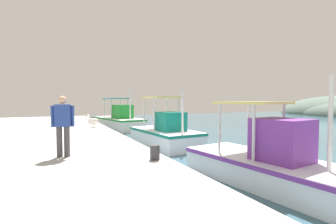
{
  "coord_description": "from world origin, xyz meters",
  "views": [
    {
      "loc": [
        9.53,
        -2.93,
        2.42
      ],
      "look_at": [
        -2.2,
        2.49,
        1.82
      ],
      "focal_mm": 26.32,
      "sensor_mm": 36.0,
      "label": 1
    }
  ],
  "objects_px": {
    "fishing_boat_third": "(265,162)",
    "pelican": "(93,121)",
    "fishing_boat_nearest": "(119,121)",
    "mooring_bollard_second": "(155,152)",
    "fisherman_standing": "(63,123)",
    "mooring_bollard_nearest": "(93,120)",
    "fishing_boat_second": "(165,134)"
  },
  "relations": [
    {
      "from": "fishing_boat_third",
      "to": "pelican",
      "type": "bearing_deg",
      "value": -161.23
    },
    {
      "from": "fishing_boat_nearest",
      "to": "mooring_bollard_second",
      "type": "height_order",
      "value": "fishing_boat_nearest"
    },
    {
      "from": "fisherman_standing",
      "to": "mooring_bollard_second",
      "type": "distance_m",
      "value": 2.79
    },
    {
      "from": "fisherman_standing",
      "to": "fishing_boat_third",
      "type": "bearing_deg",
      "value": 65.92
    },
    {
      "from": "pelican",
      "to": "mooring_bollard_nearest",
      "type": "relative_size",
      "value": 2.2
    },
    {
      "from": "fishing_boat_nearest",
      "to": "mooring_bollard_second",
      "type": "relative_size",
      "value": 15.28
    },
    {
      "from": "fishing_boat_nearest",
      "to": "pelican",
      "type": "bearing_deg",
      "value": -29.11
    },
    {
      "from": "fishing_boat_third",
      "to": "mooring_bollard_nearest",
      "type": "distance_m",
      "value": 13.46
    },
    {
      "from": "fishing_boat_third",
      "to": "pelican",
      "type": "xyz_separation_m",
      "value": [
        -10.14,
        -3.45,
        0.56
      ]
    },
    {
      "from": "fishing_boat_second",
      "to": "fisherman_standing",
      "type": "xyz_separation_m",
      "value": [
        4.24,
        -5.14,
        1.12
      ]
    },
    {
      "from": "fishing_boat_third",
      "to": "mooring_bollard_second",
      "type": "relative_size",
      "value": 12.58
    },
    {
      "from": "fishing_boat_second",
      "to": "fishing_boat_third",
      "type": "height_order",
      "value": "fishing_boat_third"
    },
    {
      "from": "fishing_boat_third",
      "to": "mooring_bollard_second",
      "type": "distance_m",
      "value": 3.25
    },
    {
      "from": "fishing_boat_nearest",
      "to": "fishing_boat_third",
      "type": "xyz_separation_m",
      "value": [
        15.18,
        0.64,
        -0.08
      ]
    },
    {
      "from": "fishing_boat_nearest",
      "to": "fishing_boat_third",
      "type": "bearing_deg",
      "value": 2.42
    },
    {
      "from": "mooring_bollard_second",
      "to": "fisherman_standing",
      "type": "bearing_deg",
      "value": -121.84
    },
    {
      "from": "fishing_boat_nearest",
      "to": "fishing_boat_second",
      "type": "xyz_separation_m",
      "value": [
        8.56,
        0.43,
        -0.07
      ]
    },
    {
      "from": "fisherman_standing",
      "to": "mooring_bollard_nearest",
      "type": "relative_size",
      "value": 4.03
    },
    {
      "from": "fishing_boat_nearest",
      "to": "fisherman_standing",
      "type": "distance_m",
      "value": 13.67
    },
    {
      "from": "fishing_boat_nearest",
      "to": "fishing_boat_third",
      "type": "relative_size",
      "value": 1.21
    },
    {
      "from": "mooring_bollard_second",
      "to": "mooring_bollard_nearest",
      "type": "bearing_deg",
      "value": 180.0
    },
    {
      "from": "pelican",
      "to": "mooring_bollard_second",
      "type": "xyz_separation_m",
      "value": [
        9.16,
        0.37,
        -0.2
      ]
    },
    {
      "from": "pelican",
      "to": "mooring_bollard_second",
      "type": "bearing_deg",
      "value": 2.3
    },
    {
      "from": "fisherman_standing",
      "to": "pelican",
      "type": "bearing_deg",
      "value": 166.19
    },
    {
      "from": "fishing_boat_second",
      "to": "mooring_bollard_nearest",
      "type": "height_order",
      "value": "fishing_boat_second"
    },
    {
      "from": "pelican",
      "to": "mooring_bollard_second",
      "type": "distance_m",
      "value": 9.17
    },
    {
      "from": "fishing_boat_second",
      "to": "fishing_boat_third",
      "type": "bearing_deg",
      "value": 1.86
    },
    {
      "from": "pelican",
      "to": "fisherman_standing",
      "type": "bearing_deg",
      "value": -13.81
    },
    {
      "from": "fishing_boat_third",
      "to": "fishing_boat_nearest",
      "type": "bearing_deg",
      "value": -177.58
    },
    {
      "from": "mooring_bollard_second",
      "to": "fishing_boat_second",
      "type": "bearing_deg",
      "value": 153.12
    },
    {
      "from": "fishing_boat_second",
      "to": "fishing_boat_nearest",
      "type": "bearing_deg",
      "value": -177.15
    },
    {
      "from": "fishing_boat_third",
      "to": "mooring_bollard_nearest",
      "type": "xyz_separation_m",
      "value": [
        -13.1,
        -3.08,
        0.38
      ]
    }
  ]
}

